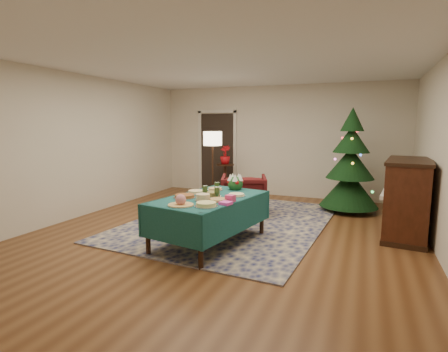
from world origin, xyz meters
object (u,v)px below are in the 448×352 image
at_px(buffet_table, 210,206).
at_px(floor_lamp, 213,143).
at_px(gift_box, 230,198).
at_px(christmas_tree, 350,165).
at_px(side_table, 225,180).
at_px(potted_plant, 225,159).
at_px(armchair, 244,193).
at_px(piano, 407,199).

xyz_separation_m(buffet_table, floor_lamp, (-0.94, 2.21, 0.80)).
distance_m(gift_box, christmas_tree, 3.38).
relative_size(side_table, potted_plant, 1.70).
xyz_separation_m(armchair, piano, (2.80, -0.28, 0.16)).
distance_m(potted_plant, christmas_tree, 3.02).
height_order(potted_plant, piano, piano).
distance_m(gift_box, armchair, 2.05).
bearing_deg(christmas_tree, armchair, -149.66).
xyz_separation_m(buffet_table, christmas_tree, (1.80, 2.89, 0.38)).
xyz_separation_m(gift_box, armchair, (-0.48, 1.97, -0.32)).
bearing_deg(piano, gift_box, -143.93).
height_order(buffet_table, christmas_tree, christmas_tree).
height_order(buffet_table, gift_box, gift_box).
distance_m(buffet_table, potted_plant, 3.69).
distance_m(buffet_table, gift_box, 0.48).
height_order(floor_lamp, christmas_tree, christmas_tree).
bearing_deg(gift_box, buffet_table, 155.05).
height_order(buffet_table, floor_lamp, floor_lamp).
relative_size(side_table, piano, 0.53).
height_order(side_table, christmas_tree, christmas_tree).
bearing_deg(potted_plant, christmas_tree, -11.35).
height_order(floor_lamp, side_table, floor_lamp).
relative_size(armchair, piano, 0.59).
xyz_separation_m(armchair, christmas_tree, (1.88, 1.10, 0.51)).
relative_size(buffet_table, christmas_tree, 0.94).
bearing_deg(gift_box, armchair, 103.80).
xyz_separation_m(buffet_table, armchair, (-0.09, 1.79, -0.13)).
distance_m(buffet_table, floor_lamp, 2.53).
relative_size(floor_lamp, potted_plant, 3.50).
distance_m(gift_box, potted_plant, 3.99).
xyz_separation_m(side_table, piano, (3.88, -1.98, 0.22)).
relative_size(armchair, side_table, 1.11).
bearing_deg(potted_plant, side_table, 90.00).
bearing_deg(potted_plant, buffet_table, -71.52).
xyz_separation_m(christmas_tree, piano, (0.92, -1.39, -0.35)).
bearing_deg(buffet_table, piano, 28.97).
bearing_deg(floor_lamp, piano, -10.98).
xyz_separation_m(armchair, potted_plant, (-1.08, 1.70, 0.48)).
height_order(armchair, potted_plant, potted_plant).
bearing_deg(floor_lamp, gift_box, -60.90).
bearing_deg(gift_box, potted_plant, 113.06).
bearing_deg(side_table, christmas_tree, -11.35).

